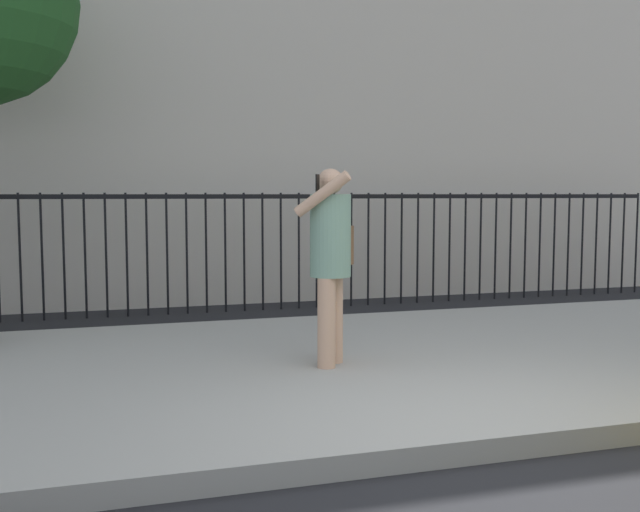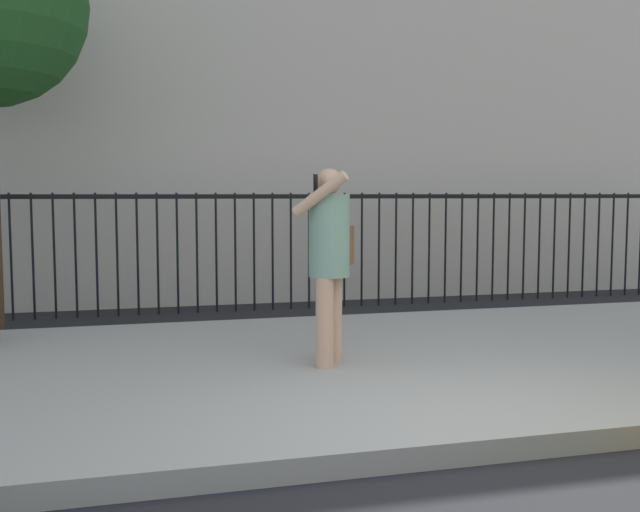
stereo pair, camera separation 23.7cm
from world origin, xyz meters
name	(u,v)px [view 1 (the left image)]	position (x,y,z in m)	size (l,w,h in m)	color
ground_plane	(498,463)	(0.00, 0.00, 0.00)	(60.00, 60.00, 0.00)	black
sidewalk	(367,365)	(0.00, 2.20, 0.07)	(28.00, 4.40, 0.15)	#9E9B93
building_facade	(235,11)	(0.00, 8.50, 4.63)	(28.00, 4.00, 9.25)	beige
iron_fence	(272,235)	(0.00, 5.90, 1.02)	(12.03, 0.04, 1.60)	black
pedestrian_on_phone	(331,252)	(-0.38, 2.04, 1.10)	(0.64, 0.71, 1.64)	tan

